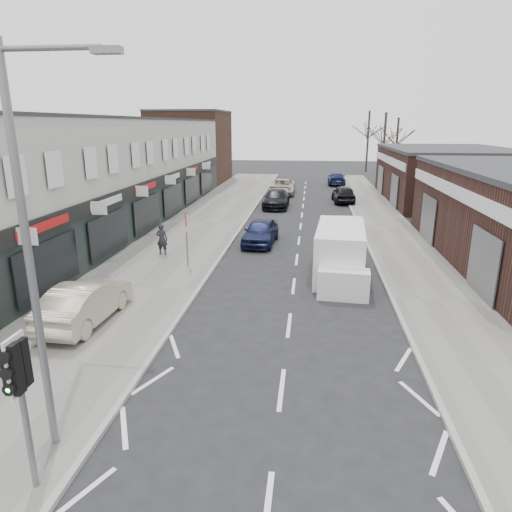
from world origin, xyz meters
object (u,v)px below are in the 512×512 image
(parked_car_right_c, at_px, (336,179))
(street_lamp, at_px, (35,240))
(sedan_on_pavement, at_px, (85,302))
(parked_car_left_a, at_px, (261,232))
(parked_car_right_a, at_px, (348,226))
(traffic_light, at_px, (18,379))
(parked_car_right_b, at_px, (344,194))
(pedestrian, at_px, (162,239))
(parked_car_left_b, at_px, (276,199))
(warning_sign, at_px, (187,223))
(parked_car_left_c, at_px, (282,187))
(white_van, at_px, (340,254))

(parked_car_right_c, bearing_deg, street_lamp, 80.59)
(street_lamp, distance_m, sedan_on_pavement, 7.50)
(parked_car_left_a, distance_m, parked_car_right_a, 5.65)
(traffic_light, relative_size, parked_car_right_b, 0.70)
(pedestrian, bearing_deg, traffic_light, 102.69)
(street_lamp, height_order, sedan_on_pavement, street_lamp)
(street_lamp, relative_size, parked_car_right_a, 1.97)
(parked_car_left_a, height_order, parked_car_left_b, parked_car_left_b)
(parked_car_left_a, xyz_separation_m, parked_car_right_a, (5.15, 2.31, -0.06))
(parked_car_left_b, relative_size, parked_car_right_c, 1.06)
(sedan_on_pavement, xyz_separation_m, parked_car_right_a, (9.91, 14.09, -0.17))
(sedan_on_pavement, xyz_separation_m, parked_car_left_a, (4.75, 11.78, -0.11))
(warning_sign, distance_m, parked_car_right_a, 11.01)
(warning_sign, distance_m, parked_car_left_a, 5.98)
(pedestrian, xyz_separation_m, parked_car_left_c, (4.82, 22.75, -0.20))
(sedan_on_pavement, xyz_separation_m, parked_car_left_c, (4.75, 31.29, -0.10))
(parked_car_right_b, bearing_deg, white_van, 82.62)
(pedestrian, bearing_deg, parked_car_left_b, -104.17)
(parked_car_left_c, bearing_deg, parked_car_right_a, -73.52)
(parked_car_left_a, bearing_deg, parked_car_right_c, 82.51)
(white_van, relative_size, pedestrian, 3.69)
(parked_car_left_a, height_order, parked_car_left_c, parked_car_left_c)
(traffic_light, bearing_deg, sedan_on_pavement, 109.49)
(parked_car_left_b, relative_size, parked_car_left_c, 0.95)
(warning_sign, relative_size, sedan_on_pavement, 0.62)
(parked_car_right_b, bearing_deg, pedestrian, 57.12)
(warning_sign, relative_size, white_van, 0.45)
(traffic_light, height_order, parked_car_right_b, traffic_light)
(white_van, xyz_separation_m, sedan_on_pavement, (-8.95, -6.28, -0.24))
(pedestrian, bearing_deg, parked_car_left_a, -142.84)
(pedestrian, bearing_deg, warning_sign, 140.08)
(parked_car_left_a, bearing_deg, sedan_on_pavement, -107.82)
(street_lamp, xyz_separation_m, pedestrian, (-2.49, 14.54, -3.68))
(traffic_light, relative_size, street_lamp, 0.39)
(parked_car_left_b, xyz_separation_m, parked_car_right_c, (5.70, 15.54, -0.04))
(sedan_on_pavement, relative_size, parked_car_left_b, 0.87)
(traffic_light, bearing_deg, parked_car_right_b, 77.01)
(parked_car_right_b, bearing_deg, street_lamp, 73.09)
(parked_car_right_a, bearing_deg, parked_car_left_a, 23.96)
(parked_car_right_a, bearing_deg, parked_car_left_b, -62.40)
(parked_car_right_c, bearing_deg, pedestrian, 71.80)
(warning_sign, xyz_separation_m, parked_car_left_a, (2.96, 4.98, -1.48))
(street_lamp, xyz_separation_m, parked_car_left_a, (2.33, 17.78, -3.89))
(warning_sign, distance_m, parked_car_right_b, 22.05)
(parked_car_left_a, height_order, parked_car_right_a, parked_car_left_a)
(white_van, distance_m, sedan_on_pavement, 10.94)
(parked_car_right_a, distance_m, parked_car_right_c, 25.33)
(white_van, distance_m, parked_car_right_a, 7.88)
(traffic_light, bearing_deg, white_van, 64.62)
(parked_car_left_a, bearing_deg, parked_car_left_c, 94.17)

